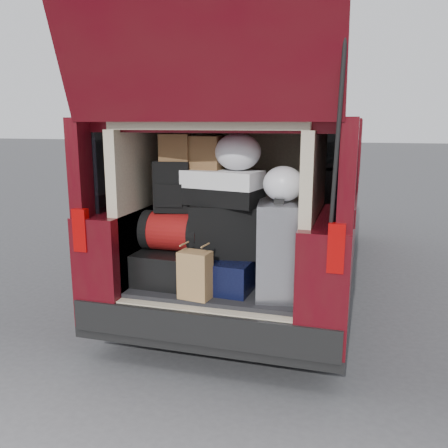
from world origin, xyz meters
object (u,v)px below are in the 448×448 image
Objects in this scene: red_duffel at (173,231)px; black_soft_case at (228,230)px; twotone_duffel at (222,188)px; navy_hardshell at (227,271)px; silver_roller at (278,249)px; backpack at (173,187)px; kraft_bag at (195,275)px; black_hardshell at (173,264)px.

black_soft_case is at bearing 6.65° from red_duffel.
black_soft_case is 0.94× the size of twotone_duffel.
red_duffel reaches higher than navy_hardshell.
navy_hardshell is 0.31m from black_soft_case.
backpack reaches higher than silver_roller.
silver_roller is 0.82m from red_duffel.
kraft_bag is (-0.53, -0.23, -0.17)m from silver_roller.
black_hardshell is at bearing 119.17° from red_duffel.
black_hardshell is 1.61× the size of backpack.
twotone_duffel is (0.38, 0.04, 0.34)m from red_duffel.
black_hardshell is at bearing 136.69° from backpack.
twotone_duffel is at bearing 2.64° from black_hardshell.
navy_hardshell is at bearing -3.17° from black_hardshell.
silver_roller is at bearing -3.38° from twotone_duffel.
silver_roller is at bearing -5.48° from black_hardshell.
red_duffel is 1.18× the size of backpack.
black_soft_case is (0.44, 0.01, 0.30)m from black_hardshell.
kraft_bag is 0.47m from red_duffel.
twotone_duffel is at bearing 82.57° from kraft_bag.
kraft_bag is 0.88× the size of backpack.
twotone_duffel is at bearing 140.67° from navy_hardshell.
twotone_duffel reaches higher than kraft_bag.
red_duffel is at bearing -162.71° from twotone_duffel.
twotone_duffel reaches higher than black_soft_case.
navy_hardshell is (0.45, -0.04, -0.01)m from black_hardshell.
red_duffel is at bearing -91.06° from backpack.
silver_roller is 1.75× the size of backpack.
silver_roller is 0.60m from twotone_duffel.
red_duffel is (0.02, -0.04, 0.27)m from black_hardshell.
red_duffel is at bearing -59.11° from black_hardshell.
black_hardshell is at bearing 172.69° from black_soft_case.
black_hardshell is 0.45m from navy_hardshell.
red_duffel is at bearing 166.27° from silver_roller.
silver_roller is at bearing -16.45° from backpack.
navy_hardshell is 0.94× the size of twotone_duffel.
silver_roller reaches higher than red_duffel.
backpack is (-0.82, 0.10, 0.40)m from silver_roller.
red_duffel is at bearing 177.60° from black_soft_case.
backpack reaches higher than navy_hardshell.
twotone_duffel is (0.10, 0.35, 0.57)m from kraft_bag.
black_hardshell is 0.61m from backpack.
red_duffel is (-0.43, 0.00, 0.28)m from navy_hardshell.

